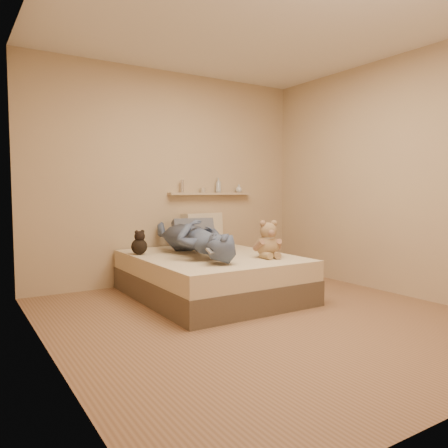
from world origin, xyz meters
TOP-DOWN VIEW (x-y plane):
  - room at (0.00, 0.00)m, footprint 3.80×3.80m
  - bed at (0.00, 0.93)m, footprint 1.50×1.90m
  - game_console at (-0.31, 0.33)m, footprint 0.17×0.11m
  - teddy_bear at (0.41, 0.45)m, footprint 0.31×0.32m
  - dark_plush at (-0.63, 1.36)m, footprint 0.17×0.17m
  - pillow_cream at (0.37, 1.76)m, footprint 0.57×0.27m
  - pillow_grey at (0.17, 1.62)m, footprint 0.54×0.35m
  - person at (-0.15, 1.01)m, footprint 0.78×1.66m
  - wall_shelf at (0.55, 1.84)m, footprint 1.20×0.12m
  - shelf_bottles at (0.69, 1.84)m, footprint 0.93×0.11m

SIDE VIEW (x-z plane):
  - bed at x=0.00m, z-range 0.00..0.45m
  - dark_plush at x=-0.63m, z-range 0.43..0.70m
  - game_console at x=-0.31m, z-range 0.56..0.62m
  - teddy_bear at x=0.41m, z-range 0.42..0.80m
  - pillow_grey at x=0.17m, z-range 0.44..0.80m
  - person at x=-0.15m, z-range 0.45..0.83m
  - pillow_cream at x=0.37m, z-range 0.44..0.86m
  - wall_shelf at x=0.55m, z-range 1.09..1.11m
  - shelf_bottles at x=0.69m, z-range 1.09..1.29m
  - room at x=0.00m, z-range -0.60..3.20m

